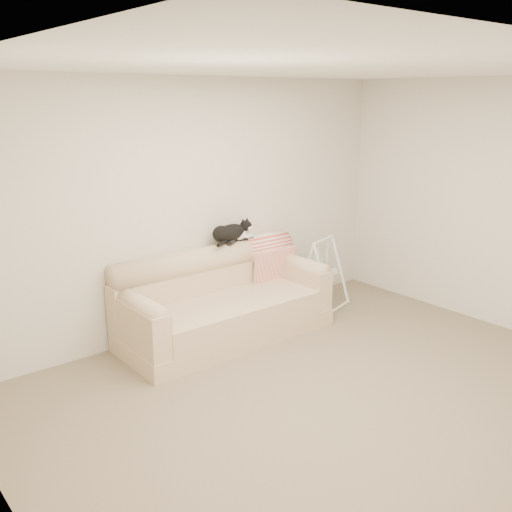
{
  "coord_description": "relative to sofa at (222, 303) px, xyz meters",
  "views": [
    {
      "loc": [
        -3.17,
        -2.89,
        2.41
      ],
      "look_at": [
        0.2,
        1.27,
        0.9
      ],
      "focal_mm": 40.0,
      "sensor_mm": 36.0,
      "label": 1
    }
  ],
  "objects": [
    {
      "name": "tuxedo_cat",
      "position": [
        0.31,
        0.24,
        0.66
      ],
      "size": [
        0.58,
        0.31,
        0.23
      ],
      "color": "black",
      "rests_on": "sofa"
    },
    {
      "name": "sofa",
      "position": [
        0.0,
        0.0,
        0.0
      ],
      "size": [
        2.2,
        0.93,
        0.9
      ],
      "color": "tan",
      "rests_on": "ground"
    },
    {
      "name": "baby_swing",
      "position": [
        1.45,
        -0.01,
        0.05
      ],
      "size": [
        0.63,
        0.65,
        0.82
      ],
      "color": "white",
      "rests_on": "ground"
    },
    {
      "name": "remote_a",
      "position": [
        0.31,
        0.22,
        0.56
      ],
      "size": [
        0.18,
        0.14,
        0.03
      ],
      "color": "black",
      "rests_on": "sofa"
    },
    {
      "name": "throw_blanket",
      "position": [
        0.79,
        0.23,
        0.37
      ],
      "size": [
        0.56,
        0.38,
        0.58
      ],
      "color": "#D64031",
      "rests_on": "sofa"
    },
    {
      "name": "ground_plane",
      "position": [
        -0.03,
        -1.62,
        -0.35
      ],
      "size": [
        5.0,
        5.0,
        0.0
      ],
      "primitive_type": "plane",
      "color": "#6F6250",
      "rests_on": "ground"
    },
    {
      "name": "room_shell",
      "position": [
        -0.03,
        -1.62,
        1.18
      ],
      "size": [
        5.04,
        4.04,
        2.6
      ],
      "color": "beige",
      "rests_on": "ground"
    },
    {
      "name": "remote_b",
      "position": [
        0.51,
        0.23,
        0.56
      ],
      "size": [
        0.18,
        0.07,
        0.02
      ],
      "color": "black",
      "rests_on": "sofa"
    }
  ]
}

